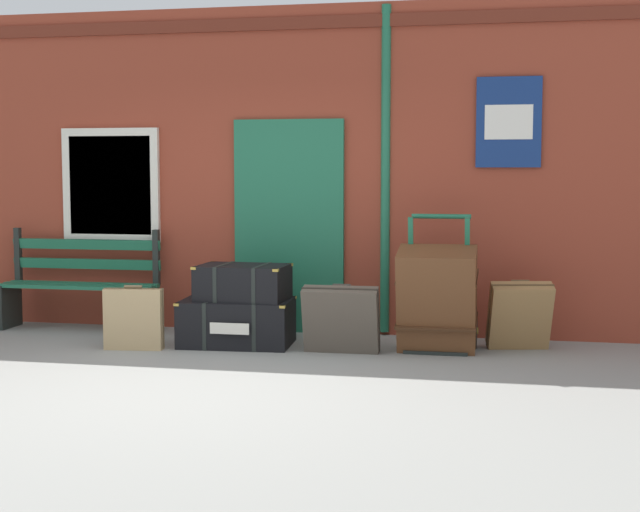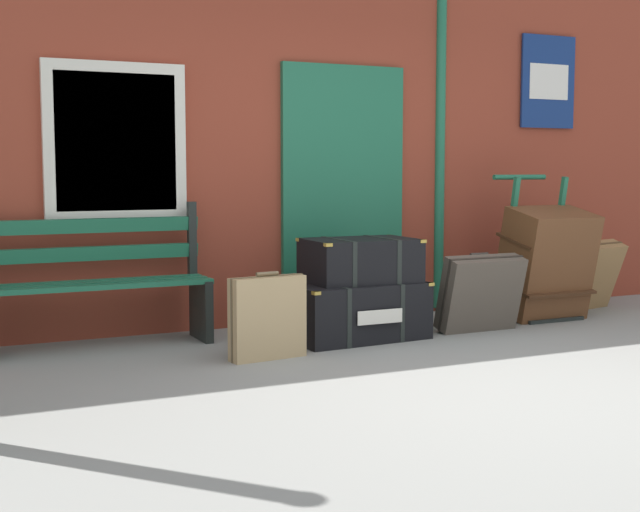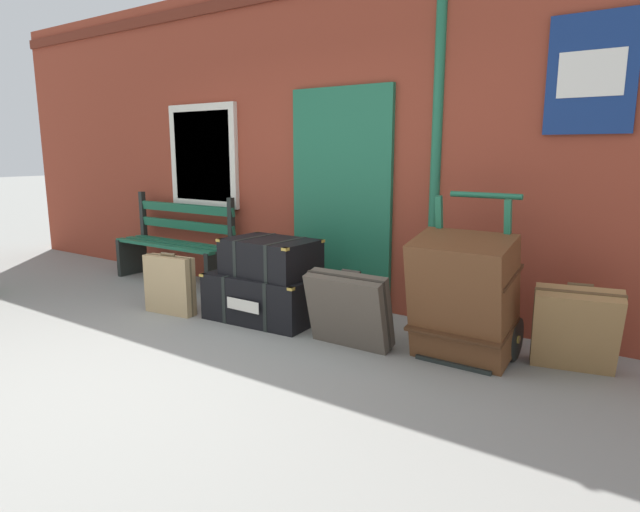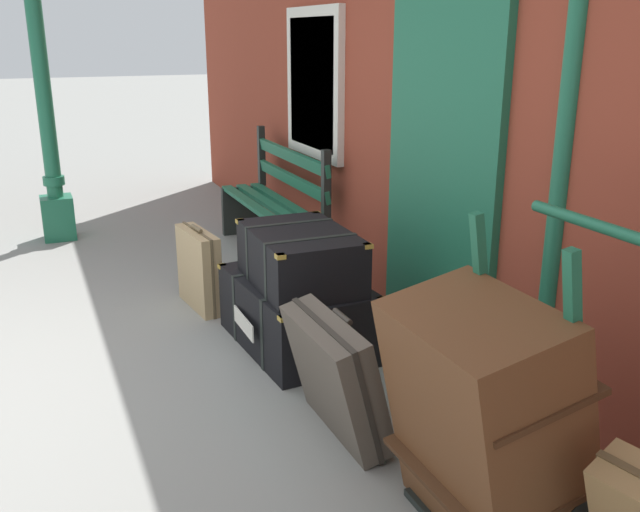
{
  "view_description": "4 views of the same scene",
  "coord_description": "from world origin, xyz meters",
  "px_view_note": "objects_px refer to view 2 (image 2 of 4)",
  "views": [
    {
      "loc": [
        2.31,
        -6.48,
        1.61
      ],
      "look_at": [
        0.65,
        1.64,
        0.84
      ],
      "focal_mm": 52.24,
      "sensor_mm": 36.0,
      "label": 1
    },
    {
      "loc": [
        -3.16,
        -4.09,
        1.26
      ],
      "look_at": [
        -0.31,
        1.87,
        0.6
      ],
      "focal_mm": 49.65,
      "sensor_mm": 36.0,
      "label": 2
    },
    {
      "loc": [
        2.98,
        -1.97,
        1.51
      ],
      "look_at": [
        0.4,
        1.75,
        0.63
      ],
      "focal_mm": 30.29,
      "sensor_mm": 36.0,
      "label": 3
    },
    {
      "loc": [
        3.53,
        0.24,
        1.82
      ],
      "look_at": [
        -0.28,
        1.87,
        0.5
      ],
      "focal_mm": 39.13,
      "sensor_mm": 36.0,
      "label": 4
    }
  ],
  "objects_px": {
    "platform_bench": "(95,284)",
    "suitcase_tan": "(481,293)",
    "large_brown_trunk": "(546,263)",
    "suitcase_oxblood": "(268,318)",
    "steamer_trunk_middle": "(360,260)",
    "steamer_trunk_base": "(353,310)",
    "porters_trolley": "(532,285)",
    "suitcase_beige": "(592,275)"
  },
  "relations": [
    {
      "from": "platform_bench",
      "to": "suitcase_tan",
      "type": "xyz_separation_m",
      "value": [
        2.8,
        -0.7,
        -0.14
      ]
    },
    {
      "from": "large_brown_trunk",
      "to": "suitcase_oxblood",
      "type": "height_order",
      "value": "large_brown_trunk"
    },
    {
      "from": "steamer_trunk_middle",
      "to": "suitcase_oxblood",
      "type": "xyz_separation_m",
      "value": [
        -0.91,
        -0.4,
        -0.31
      ]
    },
    {
      "from": "suitcase_oxblood",
      "to": "steamer_trunk_base",
      "type": "bearing_deg",
      "value": 24.96
    },
    {
      "from": "porters_trolley",
      "to": "suitcase_beige",
      "type": "relative_size",
      "value": 1.91
    },
    {
      "from": "steamer_trunk_base",
      "to": "suitcase_oxblood",
      "type": "xyz_separation_m",
      "value": [
        -0.85,
        -0.39,
        0.06
      ]
    },
    {
      "from": "platform_bench",
      "to": "porters_trolley",
      "type": "distance_m",
      "value": 3.64
    },
    {
      "from": "suitcase_beige",
      "to": "steamer_trunk_base",
      "type": "bearing_deg",
      "value": -174.16
    },
    {
      "from": "steamer_trunk_middle",
      "to": "porters_trolley",
      "type": "xyz_separation_m",
      "value": [
        1.77,
        0.2,
        -0.31
      ]
    },
    {
      "from": "steamer_trunk_middle",
      "to": "suitcase_beige",
      "type": "bearing_deg",
      "value": 5.93
    },
    {
      "from": "platform_bench",
      "to": "suitcase_oxblood",
      "type": "xyz_separation_m",
      "value": [
        0.95,
        -0.9,
        -0.17
      ]
    },
    {
      "from": "steamer_trunk_middle",
      "to": "steamer_trunk_base",
      "type": "bearing_deg",
      "value": -177.64
    },
    {
      "from": "steamer_trunk_base",
      "to": "platform_bench",
      "type": "bearing_deg",
      "value": 164.31
    },
    {
      "from": "platform_bench",
      "to": "porters_trolley",
      "type": "bearing_deg",
      "value": -4.76
    },
    {
      "from": "porters_trolley",
      "to": "suitcase_beige",
      "type": "distance_m",
      "value": 0.72
    },
    {
      "from": "steamer_trunk_base",
      "to": "suitcase_beige",
      "type": "relative_size",
      "value": 1.67
    },
    {
      "from": "large_brown_trunk",
      "to": "suitcase_beige",
      "type": "bearing_deg",
      "value": 17.81
    },
    {
      "from": "steamer_trunk_base",
      "to": "steamer_trunk_middle",
      "type": "relative_size",
      "value": 1.28
    },
    {
      "from": "suitcase_oxblood",
      "to": "suitcase_tan",
      "type": "bearing_deg",
      "value": 6.1
    },
    {
      "from": "suitcase_beige",
      "to": "porters_trolley",
      "type": "bearing_deg",
      "value": -175.36
    },
    {
      "from": "steamer_trunk_middle",
      "to": "large_brown_trunk",
      "type": "bearing_deg",
      "value": 0.9
    },
    {
      "from": "porters_trolley",
      "to": "steamer_trunk_middle",
      "type": "bearing_deg",
      "value": -173.55
    },
    {
      "from": "platform_bench",
      "to": "suitcase_oxblood",
      "type": "height_order",
      "value": "platform_bench"
    },
    {
      "from": "large_brown_trunk",
      "to": "suitcase_oxblood",
      "type": "distance_m",
      "value": 2.72
    },
    {
      "from": "porters_trolley",
      "to": "suitcase_oxblood",
      "type": "relative_size",
      "value": 2.05
    },
    {
      "from": "suitcase_oxblood",
      "to": "suitcase_tan",
      "type": "height_order",
      "value": "suitcase_tan"
    },
    {
      "from": "platform_bench",
      "to": "steamer_trunk_base",
      "type": "relative_size",
      "value": 1.52
    },
    {
      "from": "steamer_trunk_base",
      "to": "porters_trolley",
      "type": "height_order",
      "value": "porters_trolley"
    },
    {
      "from": "platform_bench",
      "to": "large_brown_trunk",
      "type": "relative_size",
      "value": 1.68
    },
    {
      "from": "steamer_trunk_middle",
      "to": "suitcase_beige",
      "type": "xyz_separation_m",
      "value": [
        2.49,
        0.26,
        -0.27
      ]
    },
    {
      "from": "porters_trolley",
      "to": "large_brown_trunk",
      "type": "xyz_separation_m",
      "value": [
        0.0,
        -0.17,
        0.2
      ]
    },
    {
      "from": "suitcase_beige",
      "to": "suitcase_tan",
      "type": "distance_m",
      "value": 1.6
    },
    {
      "from": "steamer_trunk_base",
      "to": "porters_trolley",
      "type": "bearing_deg",
      "value": 6.31
    },
    {
      "from": "platform_bench",
      "to": "suitcase_beige",
      "type": "bearing_deg",
      "value": -3.21
    },
    {
      "from": "porters_trolley",
      "to": "platform_bench",
      "type": "bearing_deg",
      "value": 175.24
    },
    {
      "from": "porters_trolley",
      "to": "large_brown_trunk",
      "type": "relative_size",
      "value": 1.27
    },
    {
      "from": "steamer_trunk_base",
      "to": "suitcase_beige",
      "type": "xyz_separation_m",
      "value": [
        2.55,
        0.26,
        0.1
      ]
    },
    {
      "from": "platform_bench",
      "to": "porters_trolley",
      "type": "xyz_separation_m",
      "value": [
        3.62,
        -0.3,
        -0.17
      ]
    },
    {
      "from": "large_brown_trunk",
      "to": "suitcase_beige",
      "type": "height_order",
      "value": "large_brown_trunk"
    },
    {
      "from": "steamer_trunk_middle",
      "to": "suitcase_oxblood",
      "type": "distance_m",
      "value": 1.03
    },
    {
      "from": "suitcase_oxblood",
      "to": "suitcase_tan",
      "type": "xyz_separation_m",
      "value": [
        1.85,
        0.2,
        0.03
      ]
    },
    {
      "from": "steamer_trunk_base",
      "to": "large_brown_trunk",
      "type": "relative_size",
      "value": 1.1
    }
  ]
}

